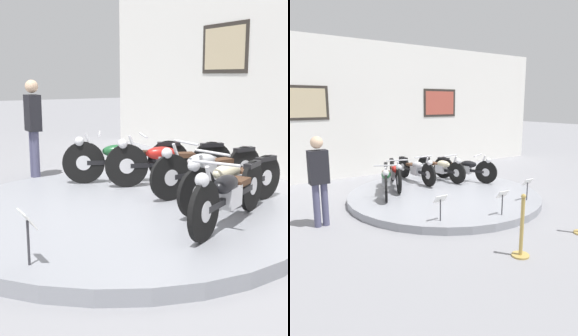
% 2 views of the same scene
% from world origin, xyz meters
% --- Properties ---
extents(ground_plane, '(60.00, 60.00, 0.00)m').
position_xyz_m(ground_plane, '(0.00, 0.00, 0.00)').
color(ground_plane, gray).
extents(display_platform, '(4.75, 4.75, 0.17)m').
position_xyz_m(display_platform, '(0.00, 0.00, 0.08)').
color(display_platform, gray).
rests_on(display_platform, ground_plane).
extents(motorcycle_green, '(0.92, 1.84, 0.81)m').
position_xyz_m(motorcycle_green, '(-1.26, 0.69, 0.56)').
color(motorcycle_green, black).
rests_on(motorcycle_green, display_platform).
extents(motorcycle_red, '(0.77, 1.92, 0.81)m').
position_xyz_m(motorcycle_red, '(-0.75, 1.18, 0.56)').
color(motorcycle_red, black).
rests_on(motorcycle_red, display_platform).
extents(motorcycle_silver, '(0.54, 1.99, 0.80)m').
position_xyz_m(motorcycle_silver, '(0.00, 1.36, 0.55)').
color(motorcycle_silver, black).
rests_on(motorcycle_silver, display_platform).
extents(motorcycle_cream, '(0.54, 1.95, 0.78)m').
position_xyz_m(motorcycle_cream, '(0.74, 1.18, 0.54)').
color(motorcycle_cream, black).
rests_on(motorcycle_cream, display_platform).
extents(motorcycle_black, '(0.93, 1.81, 0.80)m').
position_xyz_m(motorcycle_black, '(1.26, 0.69, 0.55)').
color(motorcycle_black, black).
rests_on(motorcycle_black, display_platform).
extents(info_placard_front_right, '(0.26, 0.11, 0.51)m').
position_xyz_m(info_placard_front_right, '(1.23, -1.61, 0.53)').
color(info_placard_front_right, '#333338').
rests_on(info_placard_front_right, display_platform).
extents(visitor_standing, '(0.36, 0.23, 1.77)m').
position_xyz_m(visitor_standing, '(-3.08, -0.18, 1.02)').
color(visitor_standing, '#4C4C6B').
rests_on(visitor_standing, ground_plane).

